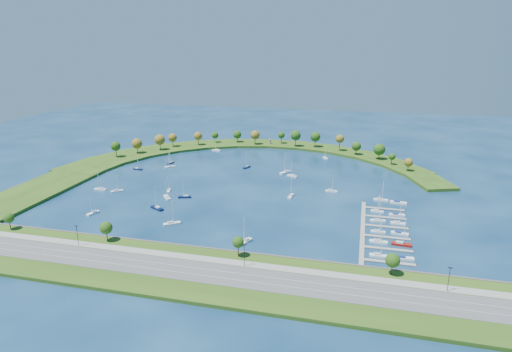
% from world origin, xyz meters
% --- Properties ---
extents(ground, '(700.00, 700.00, 0.00)m').
position_xyz_m(ground, '(0.00, 0.00, 0.00)').
color(ground, '#072443').
rests_on(ground, ground).
extents(south_shoreline, '(420.00, 43.10, 11.60)m').
position_xyz_m(south_shoreline, '(0.03, -122.88, 1.00)').
color(south_shoreline, '#2A4913').
rests_on(south_shoreline, ground).
extents(breakwater, '(286.74, 247.64, 2.00)m').
position_xyz_m(breakwater, '(-46.33, 48.72, 0.99)').
color(breakwater, '#2A4913').
rests_on(breakwater, ground).
extents(breakwater_trees, '(236.25, 89.49, 14.63)m').
position_xyz_m(breakwater_trees, '(-15.45, 86.80, 10.47)').
color(breakwater_trees, '#382314').
rests_on(breakwater_trees, breakwater).
extents(harbor_tower, '(2.60, 2.60, 4.36)m').
position_xyz_m(harbor_tower, '(-8.96, 113.71, 4.23)').
color(harbor_tower, gray).
rests_on(harbor_tower, breakwater).
extents(dock_system, '(24.28, 82.00, 1.60)m').
position_xyz_m(dock_system, '(85.30, -61.00, 0.35)').
color(dock_system, gray).
rests_on(dock_system, ground).
extents(moored_boat_0, '(7.57, 9.60, 14.25)m').
position_xyz_m(moored_boat_0, '(21.08, 29.96, 0.98)').
color(moored_boat_0, white).
rests_on(moored_boat_0, ground).
extents(moored_boat_1, '(7.20, 6.91, 11.47)m').
position_xyz_m(moored_boat_1, '(-76.60, -37.89, 0.89)').
color(moored_boat_1, white).
rests_on(moored_boat_1, ground).
extents(moored_boat_2, '(2.76, 8.13, 11.76)m').
position_xyz_m(moored_boat_2, '(33.69, -20.26, 0.90)').
color(moored_boat_2, white).
rests_on(moored_boat_2, ground).
extents(moored_boat_3, '(7.46, 2.97, 10.67)m').
position_xyz_m(moored_boat_3, '(-88.90, 11.63, 0.87)').
color(moored_boat_3, '#09123A').
rests_on(moored_boat_3, ground).
extents(moored_boat_4, '(8.13, 5.09, 11.60)m').
position_xyz_m(moored_boat_4, '(27.38, 22.77, 0.89)').
color(moored_boat_4, white).
rests_on(moored_boat_4, ground).
extents(moored_boat_5, '(8.08, 2.75, 11.68)m').
position_xyz_m(moored_boat_5, '(-89.09, -37.23, 0.90)').
color(moored_boat_5, white).
rests_on(moored_boat_5, ground).
extents(moored_boat_6, '(8.34, 3.63, 11.87)m').
position_xyz_m(moored_boat_6, '(-50.78, 82.99, 0.90)').
color(moored_boat_6, white).
rests_on(moored_boat_6, ground).
extents(moored_boat_7, '(5.50, 9.17, 13.03)m').
position_xyz_m(moored_boat_7, '(23.46, -89.91, 0.94)').
color(moored_boat_7, white).
rests_on(moored_boat_7, ground).
extents(moored_boat_8, '(4.20, 8.05, 11.40)m').
position_xyz_m(moored_boat_8, '(-69.30, -75.01, 0.89)').
color(moored_boat_8, white).
rests_on(moored_boat_8, ground).
extents(moored_boat_9, '(7.68, 2.41, 11.18)m').
position_xyz_m(moored_boat_9, '(57.32, -4.19, 0.88)').
color(moored_boat_9, white).
rests_on(moored_boat_9, ground).
extents(moored_boat_10, '(7.78, 6.78, 11.91)m').
position_xyz_m(moored_boat_10, '(-67.77, 23.27, 0.90)').
color(moored_boat_10, white).
rests_on(moored_boat_10, ground).
extents(moored_boat_11, '(9.42, 6.70, 13.67)m').
position_xyz_m(moored_boat_11, '(-37.62, -59.76, 0.96)').
color(moored_boat_11, '#09123A').
rests_on(moored_boat_11, ground).
extents(moored_boat_12, '(7.58, 8.28, 12.92)m').
position_xyz_m(moored_boat_12, '(-39.93, -41.41, 0.93)').
color(moored_boat_12, white).
rests_on(moored_boat_12, ground).
extents(moored_boat_13, '(5.28, 8.18, 11.71)m').
position_xyz_m(moored_boat_13, '(45.74, 78.87, 0.90)').
color(moored_boat_13, white).
rests_on(moored_boat_13, ground).
extents(moored_boat_14, '(8.32, 4.68, 11.79)m').
position_xyz_m(moored_boat_14, '(-29.86, -37.71, 0.90)').
color(moored_boat_14, '#09123A').
rests_on(moored_boat_14, ground).
extents(moored_boat_15, '(4.65, 7.91, 11.23)m').
position_xyz_m(moored_boat_15, '(-10.24, 36.61, 0.88)').
color(moored_boat_15, '#09123A').
rests_on(moored_boat_15, ground).
extents(moored_boat_16, '(8.69, 7.43, 13.22)m').
position_xyz_m(moored_boat_16, '(-19.93, -78.38, 0.94)').
color(moored_boat_16, white).
rests_on(moored_boat_16, ground).
extents(moored_boat_17, '(3.85, 7.11, 10.06)m').
position_xyz_m(moored_boat_17, '(-44.76, -28.48, 0.86)').
color(moored_boat_17, white).
rests_on(moored_boat_17, ground).
extents(moored_boat_18, '(3.65, 7.04, 9.96)m').
position_xyz_m(moored_boat_18, '(-72.05, 33.67, 0.85)').
color(moored_boat_18, '#09123A').
rests_on(moored_boat_18, ground).
extents(docked_boat_0, '(8.59, 2.49, 12.59)m').
position_xyz_m(docked_boat_0, '(85.51, -89.26, 0.92)').
color(docked_boat_0, white).
rests_on(docked_boat_0, ground).
extents(docked_boat_1, '(9.06, 3.13, 1.82)m').
position_xyz_m(docked_boat_1, '(95.97, -89.21, 0.67)').
color(docked_boat_1, white).
rests_on(docked_boat_1, ground).
extents(docked_boat_2, '(8.66, 2.78, 12.58)m').
position_xyz_m(docked_boat_2, '(85.51, -74.45, 0.92)').
color(docked_boat_2, white).
rests_on(docked_boat_2, ground).
extents(docked_boat_3, '(9.55, 3.36, 13.78)m').
position_xyz_m(docked_boat_3, '(96.00, -74.68, 0.96)').
color(docked_boat_3, maroon).
rests_on(docked_boat_3, ground).
extents(docked_boat_4, '(7.36, 2.15, 10.78)m').
position_xyz_m(docked_boat_4, '(85.54, -62.36, 0.87)').
color(docked_boat_4, white).
rests_on(docked_boat_4, ground).
extents(docked_boat_5, '(8.76, 3.58, 1.74)m').
position_xyz_m(docked_boat_5, '(95.98, -61.99, 0.64)').
color(docked_boat_5, white).
rests_on(docked_boat_5, ground).
extents(docked_boat_6, '(8.21, 3.31, 11.73)m').
position_xyz_m(docked_boat_6, '(85.52, -47.58, 0.90)').
color(docked_boat_6, white).
rests_on(docked_boat_6, ground).
extents(docked_boat_7, '(8.00, 2.67, 11.58)m').
position_xyz_m(docked_boat_7, '(96.02, -48.73, 0.89)').
color(docked_boat_7, white).
rests_on(docked_boat_7, ground).
extents(docked_boat_8, '(7.48, 3.19, 10.65)m').
position_xyz_m(docked_boat_8, '(85.54, -33.41, 0.87)').
color(docked_boat_8, white).
rests_on(docked_boat_8, ground).
extents(docked_boat_9, '(8.60, 2.92, 1.73)m').
position_xyz_m(docked_boat_9, '(95.98, -36.65, 0.63)').
color(docked_boat_9, white).
rests_on(docked_boat_9, ground).
extents(docked_boat_10, '(8.68, 2.56, 12.70)m').
position_xyz_m(docked_boat_10, '(87.91, -13.78, 0.93)').
color(docked_boat_10, white).
rests_on(docked_boat_10, ground).
extents(docked_boat_11, '(9.89, 3.48, 1.98)m').
position_xyz_m(docked_boat_11, '(97.86, -16.38, 0.73)').
color(docked_boat_11, white).
rests_on(docked_boat_11, ground).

